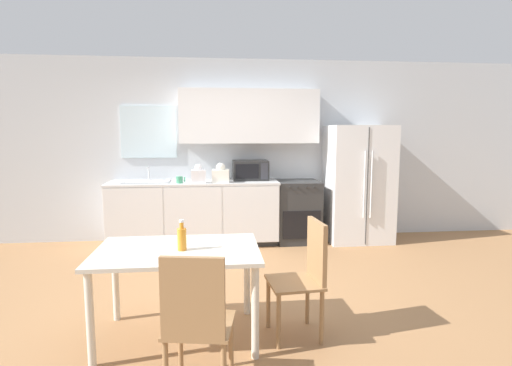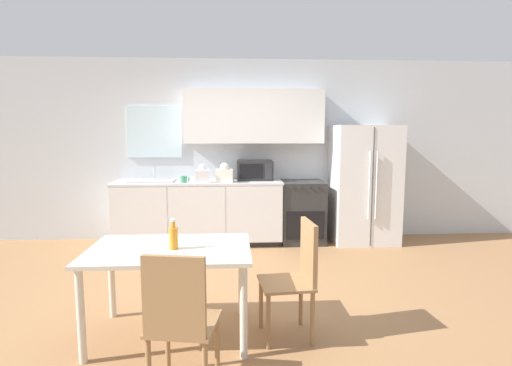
{
  "view_description": "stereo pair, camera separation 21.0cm",
  "coord_description": "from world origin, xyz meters",
  "px_view_note": "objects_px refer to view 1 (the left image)",
  "views": [
    {
      "loc": [
        -0.01,
        -3.9,
        1.62
      ],
      "look_at": [
        0.45,
        0.54,
        1.05
      ],
      "focal_mm": 28.0,
      "sensor_mm": 36.0,
      "label": 1
    },
    {
      "loc": [
        0.19,
        -3.92,
        1.62
      ],
      "look_at": [
        0.45,
        0.54,
        1.05
      ],
      "focal_mm": 28.0,
      "sensor_mm": 36.0,
      "label": 2
    }
  ],
  "objects_px": {
    "dining_table": "(178,260)",
    "dining_chair_near": "(196,317)",
    "dining_chair_side": "(306,270)",
    "drink_bottle": "(182,238)",
    "oven_range": "(297,211)",
    "coffee_mug": "(180,180)",
    "microwave": "(250,170)",
    "refrigerator": "(358,184)"
  },
  "relations": [
    {
      "from": "microwave",
      "to": "dining_chair_side",
      "type": "xyz_separation_m",
      "value": [
        0.18,
        -2.85,
        -0.53
      ]
    },
    {
      "from": "dining_table",
      "to": "dining_chair_near",
      "type": "distance_m",
      "value": 0.82
    },
    {
      "from": "dining_chair_near",
      "to": "drink_bottle",
      "type": "xyz_separation_m",
      "value": [
        -0.14,
        0.76,
        0.28
      ]
    },
    {
      "from": "dining_chair_side",
      "to": "drink_bottle",
      "type": "relative_size",
      "value": 3.93
    },
    {
      "from": "dining_table",
      "to": "dining_chair_side",
      "type": "distance_m",
      "value": 1.01
    },
    {
      "from": "dining_table",
      "to": "dining_chair_side",
      "type": "bearing_deg",
      "value": -3.36
    },
    {
      "from": "dining_table",
      "to": "refrigerator",
      "type": "bearing_deg",
      "value": 47.6
    },
    {
      "from": "dining_table",
      "to": "dining_chair_near",
      "type": "relative_size",
      "value": 1.35
    },
    {
      "from": "refrigerator",
      "to": "dining_chair_side",
      "type": "relative_size",
      "value": 1.85
    },
    {
      "from": "coffee_mug",
      "to": "dining_chair_near",
      "type": "height_order",
      "value": "coffee_mug"
    },
    {
      "from": "microwave",
      "to": "dining_chair_near",
      "type": "relative_size",
      "value": 0.56
    },
    {
      "from": "coffee_mug",
      "to": "dining_chair_near",
      "type": "distance_m",
      "value": 3.36
    },
    {
      "from": "microwave",
      "to": "dining_chair_near",
      "type": "xyz_separation_m",
      "value": [
        -0.65,
        -3.59,
        -0.53
      ]
    },
    {
      "from": "refrigerator",
      "to": "dining_chair_side",
      "type": "bearing_deg",
      "value": -117.6
    },
    {
      "from": "dining_chair_side",
      "to": "drink_bottle",
      "type": "xyz_separation_m",
      "value": [
        -0.97,
        0.02,
        0.28
      ]
    },
    {
      "from": "drink_bottle",
      "to": "dining_chair_near",
      "type": "bearing_deg",
      "value": -79.8
    },
    {
      "from": "oven_range",
      "to": "dining_table",
      "type": "bearing_deg",
      "value": -119.33
    },
    {
      "from": "refrigerator",
      "to": "dining_chair_near",
      "type": "relative_size",
      "value": 1.85
    },
    {
      "from": "dining_table",
      "to": "dining_chair_side",
      "type": "xyz_separation_m",
      "value": [
        1.0,
        -0.06,
        -0.09
      ]
    },
    {
      "from": "microwave",
      "to": "coffee_mug",
      "type": "bearing_deg",
      "value": -164.51
    },
    {
      "from": "drink_bottle",
      "to": "dining_table",
      "type": "bearing_deg",
      "value": 135.62
    },
    {
      "from": "microwave",
      "to": "dining_chair_side",
      "type": "relative_size",
      "value": 0.56
    },
    {
      "from": "oven_range",
      "to": "microwave",
      "type": "height_order",
      "value": "microwave"
    },
    {
      "from": "refrigerator",
      "to": "dining_chair_near",
      "type": "distance_m",
      "value": 4.13
    },
    {
      "from": "dining_table",
      "to": "drink_bottle",
      "type": "bearing_deg",
      "value": -44.38
    },
    {
      "from": "microwave",
      "to": "coffee_mug",
      "type": "xyz_separation_m",
      "value": [
        -1.0,
        -0.28,
        -0.1
      ]
    },
    {
      "from": "coffee_mug",
      "to": "microwave",
      "type": "bearing_deg",
      "value": 15.49
    },
    {
      "from": "coffee_mug",
      "to": "oven_range",
      "type": "bearing_deg",
      "value": 5.96
    },
    {
      "from": "dining_chair_near",
      "to": "drink_bottle",
      "type": "distance_m",
      "value": 0.82
    },
    {
      "from": "refrigerator",
      "to": "coffee_mug",
      "type": "relative_size",
      "value": 13.63
    },
    {
      "from": "oven_range",
      "to": "dining_chair_near",
      "type": "bearing_deg",
      "value": -111.02
    },
    {
      "from": "dining_chair_side",
      "to": "dining_table",
      "type": "bearing_deg",
      "value": 81.38
    },
    {
      "from": "microwave",
      "to": "dining_chair_side",
      "type": "height_order",
      "value": "microwave"
    },
    {
      "from": "coffee_mug",
      "to": "drink_bottle",
      "type": "xyz_separation_m",
      "value": [
        0.22,
        -2.55,
        -0.15
      ]
    },
    {
      "from": "dining_chair_side",
      "to": "drink_bottle",
      "type": "height_order",
      "value": "drink_bottle"
    },
    {
      "from": "oven_range",
      "to": "refrigerator",
      "type": "height_order",
      "value": "refrigerator"
    },
    {
      "from": "oven_range",
      "to": "drink_bottle",
      "type": "height_order",
      "value": "drink_bottle"
    },
    {
      "from": "dining_table",
      "to": "drink_bottle",
      "type": "distance_m",
      "value": 0.19
    },
    {
      "from": "refrigerator",
      "to": "oven_range",
      "type": "bearing_deg",
      "value": 177.48
    },
    {
      "from": "dining_chair_side",
      "to": "drink_bottle",
      "type": "bearing_deg",
      "value": 83.41
    },
    {
      "from": "microwave",
      "to": "oven_range",
      "type": "bearing_deg",
      "value": -8.29
    },
    {
      "from": "dining_table",
      "to": "oven_range",
      "type": "bearing_deg",
      "value": 60.67
    }
  ]
}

